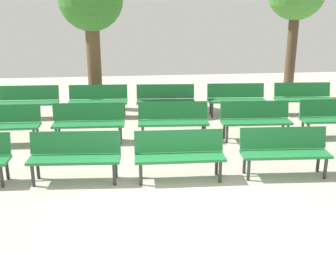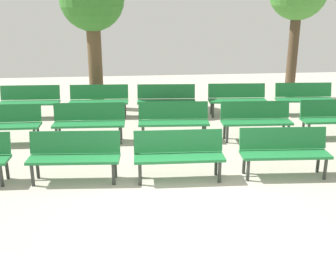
% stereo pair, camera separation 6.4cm
% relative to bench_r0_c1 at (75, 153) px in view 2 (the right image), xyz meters
% --- Properties ---
extents(ground_plane, '(24.16, 24.16, 0.00)m').
position_rel_bench_r0_c1_xyz_m(ground_plane, '(1.79, -1.68, -0.50)').
color(ground_plane, '#B2A899').
extents(bench_r0_c1, '(1.63, 0.59, 0.87)m').
position_rel_bench_r0_c1_xyz_m(bench_r0_c1, '(0.00, 0.00, 0.00)').
color(bench_r0_c1, '#1E7238').
rests_on(bench_r0_c1, ground_plane).
extents(bench_r0_c2, '(1.61, 0.52, 0.87)m').
position_rel_bench_r0_c1_xyz_m(bench_r0_c2, '(1.85, -0.12, 0.00)').
color(bench_r0_c2, '#1E7238').
rests_on(bench_r0_c2, ground_plane).
extents(bench_r0_c3, '(1.63, 0.57, 0.87)m').
position_rel_bench_r0_c1_xyz_m(bench_r0_c3, '(3.77, -0.17, 0.00)').
color(bench_r0_c3, '#1E7238').
rests_on(bench_r0_c3, ground_plane).
extents(bench_r1_c0, '(1.61, 0.51, 0.87)m').
position_rel_bench_r0_c1_xyz_m(bench_r1_c0, '(-1.80, 2.11, 0.00)').
color(bench_r1_c0, '#1E7238').
rests_on(bench_r1_c0, ground_plane).
extents(bench_r1_c1, '(1.62, 0.55, 0.87)m').
position_rel_bench_r0_c1_xyz_m(bench_r1_c1, '(0.08, 2.08, 0.00)').
color(bench_r1_c1, '#1E7238').
rests_on(bench_r1_c1, ground_plane).
extents(bench_r1_c2, '(1.63, 0.58, 0.87)m').
position_rel_bench_r0_c1_xyz_m(bench_r1_c2, '(1.99, 1.99, 0.00)').
color(bench_r1_c2, '#1E7238').
rests_on(bench_r1_c2, ground_plane).
extents(bench_r1_c3, '(1.62, 0.55, 0.87)m').
position_rel_bench_r0_c1_xyz_m(bench_r1_c3, '(3.89, 1.84, 0.00)').
color(bench_r1_c3, '#1E7238').
rests_on(bench_r1_c3, ground_plane).
extents(bench_r1_c4, '(1.62, 0.55, 0.87)m').
position_rel_bench_r0_c1_xyz_m(bench_r1_c4, '(5.78, 1.81, 0.00)').
color(bench_r1_c4, '#1E7238').
rests_on(bench_r1_c4, ground_plane).
extents(bench_r2_c0, '(1.62, 0.54, 0.87)m').
position_rel_bench_r0_c1_xyz_m(bench_r2_c0, '(-1.71, 4.24, 0.00)').
color(bench_r2_c0, '#1E7238').
rests_on(bench_r2_c0, ground_plane).
extents(bench_r2_c1, '(1.62, 0.56, 0.87)m').
position_rel_bench_r0_c1_xyz_m(bench_r2_c1, '(0.17, 4.14, 0.00)').
color(bench_r2_c1, '#1E7238').
rests_on(bench_r2_c1, ground_plane).
extents(bench_r2_c2, '(1.63, 0.59, 0.87)m').
position_rel_bench_r0_c1_xyz_m(bench_r2_c2, '(2.03, 4.00, 0.00)').
color(bench_r2_c2, '#1E7238').
rests_on(bench_r2_c2, ground_plane).
extents(bench_r2_c3, '(1.63, 0.58, 0.87)m').
position_rel_bench_r0_c1_xyz_m(bench_r2_c3, '(4.01, 3.91, 0.00)').
color(bench_r2_c3, '#1E7238').
rests_on(bench_r2_c3, ground_plane).
extents(bench_r2_c4, '(1.63, 0.59, 0.87)m').
position_rel_bench_r0_c1_xyz_m(bench_r2_c4, '(5.92, 3.82, 0.00)').
color(bench_r2_c4, '#1E7238').
rests_on(bench_r2_c4, ground_plane).
extents(tree_1, '(1.81, 1.81, 4.06)m').
position_rel_bench_r0_c1_xyz_m(tree_1, '(0.05, 5.10, 2.52)').
color(tree_1, brown).
rests_on(tree_1, ground_plane).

